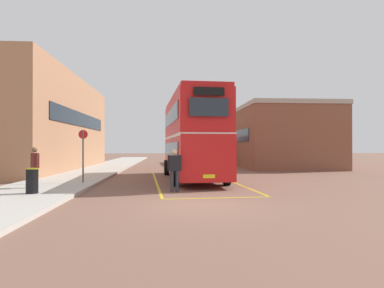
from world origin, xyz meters
The scene contains 11 objects.
ground_plane centered at (0.00, 14.40, 0.00)m, with size 135.60×135.60×0.00m, color brown.
sidewalk_left centered at (-6.50, 16.80, 0.07)m, with size 4.00×57.60×0.14m, color #B2ADA3.
brick_building_left centered at (-11.47, 17.53, 3.71)m, with size 6.80×20.26×7.42m.
depot_building_right centered at (9.30, 22.07, 2.78)m, with size 7.72×15.48×5.55m.
double_decker_bus centered at (0.36, 8.74, 2.51)m, with size 3.34×10.58×4.75m.
single_deck_bus centered at (2.70, 26.49, 1.64)m, with size 2.99×8.45×3.02m.
pedestrian_boarding centered at (-0.74, 3.30, 1.06)m, with size 0.57×0.38×1.80m.
pedestrian_waiting_near centered at (-6.73, 4.09, 1.15)m, with size 0.47×0.53×1.74m.
litter_bin centered at (-6.12, 2.23, 0.62)m, with size 0.47×0.47×0.95m.
bus_stop_sign centered at (-5.19, 6.13, 1.70)m, with size 0.43×0.14×2.58m.
bay_marking_yellow centered at (0.43, 6.81, 0.00)m, with size 5.06×12.72×0.01m.
Camera 1 is at (-0.98, -11.09, 1.92)m, focal length 32.15 mm.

